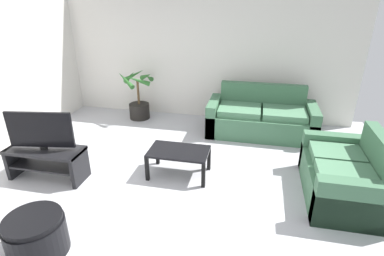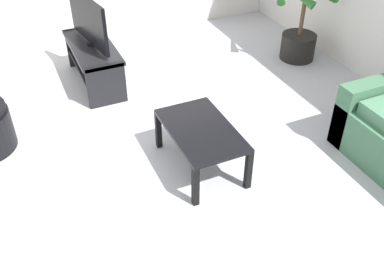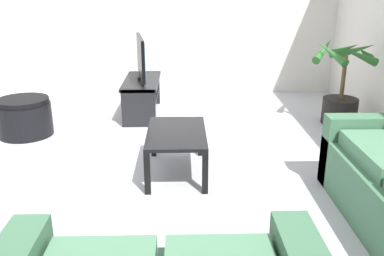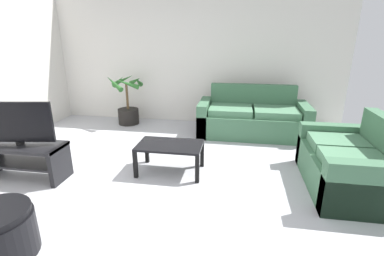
{
  "view_description": "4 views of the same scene",
  "coord_description": "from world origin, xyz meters",
  "px_view_note": "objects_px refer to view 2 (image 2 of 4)",
  "views": [
    {
      "loc": [
        1.05,
        -3.26,
        2.5
      ],
      "look_at": [
        0.15,
        0.86,
        0.63
      ],
      "focal_mm": 28.68,
      "sensor_mm": 36.0,
      "label": 1
    },
    {
      "loc": [
        2.71,
        -0.76,
        2.57
      ],
      "look_at": [
        0.25,
        0.35,
        0.61
      ],
      "focal_mm": 40.93,
      "sensor_mm": 36.0,
      "label": 2
    },
    {
      "loc": [
        3.6,
        0.58,
        1.68
      ],
      "look_at": [
        0.21,
        0.67,
        0.5
      ],
      "focal_mm": 39.32,
      "sensor_mm": 36.0,
      "label": 3
    },
    {
      "loc": [
        0.9,
        -2.87,
        1.8
      ],
      "look_at": [
        0.3,
        0.71,
        0.59
      ],
      "focal_mm": 26.23,
      "sensor_mm": 36.0,
      "label": 4
    }
  ],
  "objects_px": {
    "coffee_table": "(201,134)",
    "tv_stand": "(94,58)",
    "potted_palm": "(300,29)",
    "tv": "(88,20)"
  },
  "relations": [
    {
      "from": "coffee_table",
      "to": "tv_stand",
      "type": "bearing_deg",
      "value": -165.62
    },
    {
      "from": "tv_stand",
      "to": "potted_palm",
      "type": "distance_m",
      "value": 2.53
    },
    {
      "from": "coffee_table",
      "to": "tv",
      "type": "bearing_deg",
      "value": -165.71
    },
    {
      "from": "tv_stand",
      "to": "tv",
      "type": "height_order",
      "value": "tv"
    },
    {
      "from": "tv_stand",
      "to": "potted_palm",
      "type": "bearing_deg",
      "value": 79.71
    },
    {
      "from": "tv",
      "to": "potted_palm",
      "type": "relative_size",
      "value": 0.88
    },
    {
      "from": "coffee_table",
      "to": "potted_palm",
      "type": "xyz_separation_m",
      "value": [
        -1.4,
        2.01,
        0.05
      ]
    },
    {
      "from": "potted_palm",
      "to": "tv_stand",
      "type": "bearing_deg",
      "value": -100.29
    },
    {
      "from": "tv_stand",
      "to": "coffee_table",
      "type": "relative_size",
      "value": 1.26
    },
    {
      "from": "coffee_table",
      "to": "potted_palm",
      "type": "height_order",
      "value": "potted_palm"
    }
  ]
}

